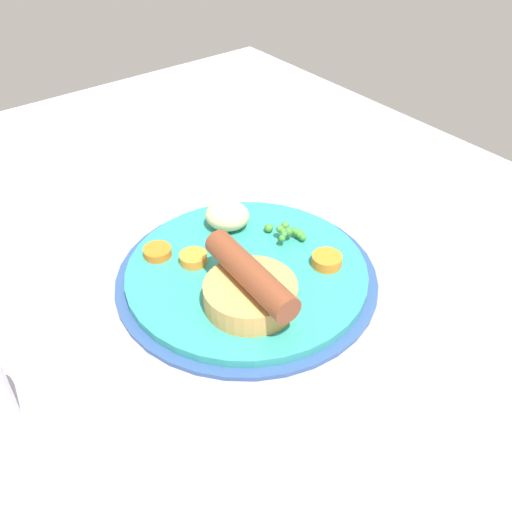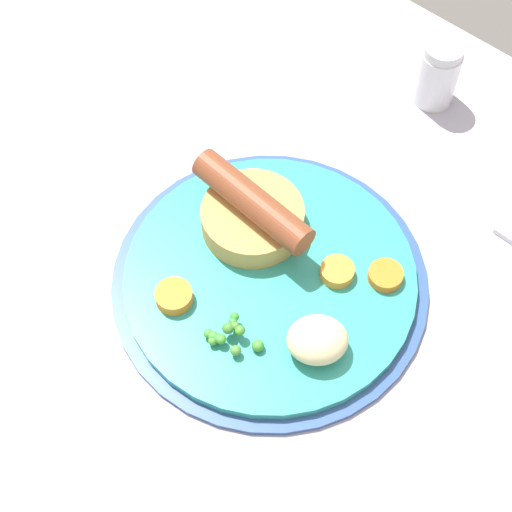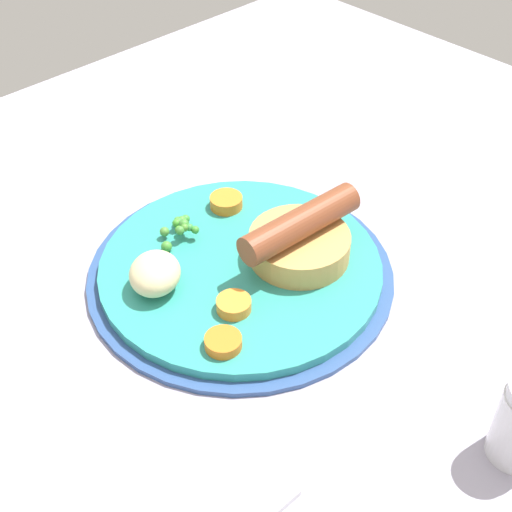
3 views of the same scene
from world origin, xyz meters
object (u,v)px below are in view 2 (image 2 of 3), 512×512
dinner_plate (270,281)px  salt_shaker (438,73)px  carrot_slice_0 (337,272)px  pea_pile (231,335)px  potato_chunk_0 (317,340)px  carrot_slice_2 (385,275)px  sausage_pudding (253,213)px  carrot_slice_1 (174,296)px

dinner_plate → salt_shaker: salt_shaker is taller
dinner_plate → carrot_slice_0: size_ratio=9.40×
pea_pile → salt_shaker: size_ratio=0.66×
carrot_slice_0 → dinner_plate: bearing=-138.3°
pea_pile → potato_chunk_0: 6.94cm
potato_chunk_0 → carrot_slice_0: (-2.94, 6.47, -1.03)cm
carrot_slice_2 → carrot_slice_0: bearing=-144.1°
potato_chunk_0 → carrot_slice_2: 8.92cm
dinner_plate → sausage_pudding: 5.97cm
potato_chunk_0 → carrot_slice_1: size_ratio=1.57×
pea_pile → salt_shaker: bearing=95.0°
sausage_pudding → salt_shaker: bearing=-93.4°
sausage_pudding → carrot_slice_0: (8.61, 0.88, -1.48)cm
sausage_pudding → carrot_slice_1: bearing=92.9°
sausage_pudding → carrot_slice_1: sausage_pudding is taller
dinner_plate → pea_pile: (1.43, -6.62, 1.73)cm
dinner_plate → pea_pile: size_ratio=5.90×
sausage_pudding → carrot_slice_0: size_ratio=4.20×
carrot_slice_0 → salt_shaker: (-5.64, 22.71, 1.54)cm
salt_shaker → pea_pile: bearing=-85.0°
potato_chunk_0 → salt_shaker: size_ratio=0.70×
sausage_pudding → dinner_plate: bearing=150.8°
potato_chunk_0 → carrot_slice_2: potato_chunk_0 is taller
sausage_pudding → pea_pile: (5.83, -9.48, -1.09)cm
dinner_plate → carrot_slice_2: bearing=39.3°
sausage_pudding → salt_shaker: (2.97, 23.59, 0.06)cm
pea_pile → carrot_slice_2: size_ratio=1.56×
pea_pile → salt_shaker: salt_shaker is taller
dinner_plate → carrot_slice_0: carrot_slice_0 is taller
potato_chunk_0 → carrot_slice_0: bearing=114.4°
pea_pile → carrot_slice_2: bearing=64.6°
carrot_slice_0 → carrot_slice_2: carrot_slice_0 is taller
pea_pile → carrot_slice_0: (2.77, 10.36, -0.39)cm
potato_chunk_0 → carrot_slice_1: 12.46cm
dinner_plate → sausage_pudding: size_ratio=2.24×
dinner_plate → salt_shaker: (-1.44, 26.45, 2.89)cm
dinner_plate → pea_pile: bearing=-77.8°
carrot_slice_2 → sausage_pudding: bearing=-164.7°
carrot_slice_1 → carrot_slice_2: (12.04, 13.02, -0.12)cm
carrot_slice_0 → carrot_slice_1: bearing=-129.4°
sausage_pudding → pea_pile: 11.18cm
dinner_plate → carrot_slice_2: carrot_slice_2 is taller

